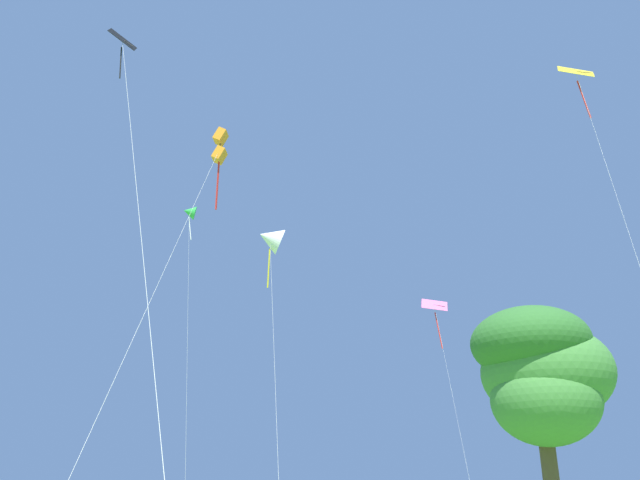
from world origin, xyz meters
name	(u,v)px	position (x,y,z in m)	size (l,w,h in m)	color
kite_green_small	(189,212)	(-1.72, 40.31, 21.17)	(2.03, 5.85, 21.81)	green
kite_black_large	(124,58)	(-2.86, 14.41, 15.70)	(4.33, 10.79, 17.55)	black
kite_orange_box	(220,149)	(0.60, 20.15, 15.57)	(3.43, 10.55, 16.57)	orange
kite_pink_low	(436,315)	(18.81, 44.05, 14.93)	(2.48, 9.19, 16.56)	pink
kite_yellow_diamond	(580,85)	(21.20, 23.48, 23.60)	(4.53, 9.04, 25.58)	yellow
kite_white_distant	(270,238)	(3.83, 31.33, 15.85)	(1.89, 10.82, 16.88)	white
tree_left_oak	(542,372)	(17.89, 26.12, 7.14)	(7.51, 7.00, 10.53)	brown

